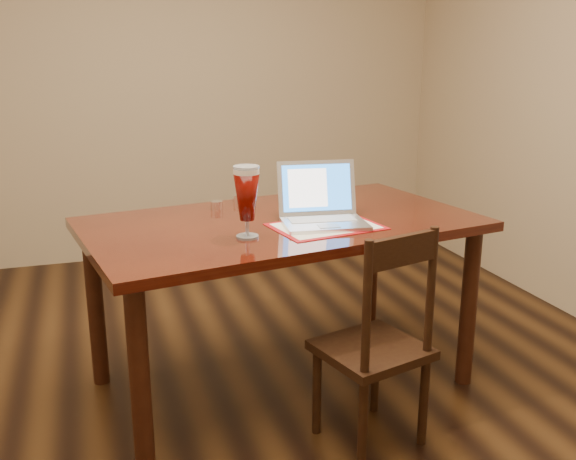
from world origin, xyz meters
name	(u,v)px	position (x,y,z in m)	size (l,w,h in m)	color
ground	(231,419)	(0.00, 0.00, 0.00)	(5.00, 5.00, 0.00)	black
dining_table	(282,239)	(0.31, 0.24, 0.73)	(1.89, 1.26, 1.12)	#461509
dining_chair	(377,345)	(0.53, -0.34, 0.44)	(0.48, 0.46, 0.93)	black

